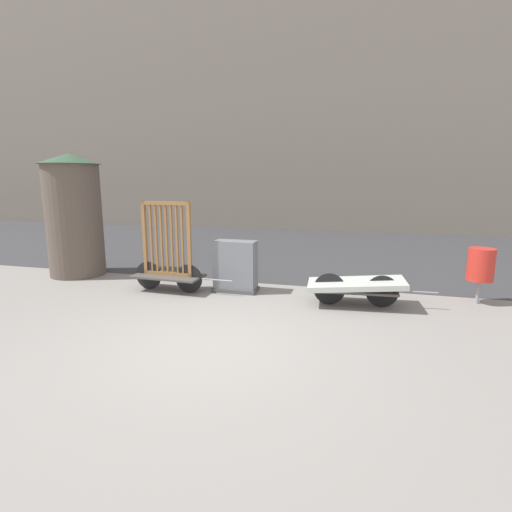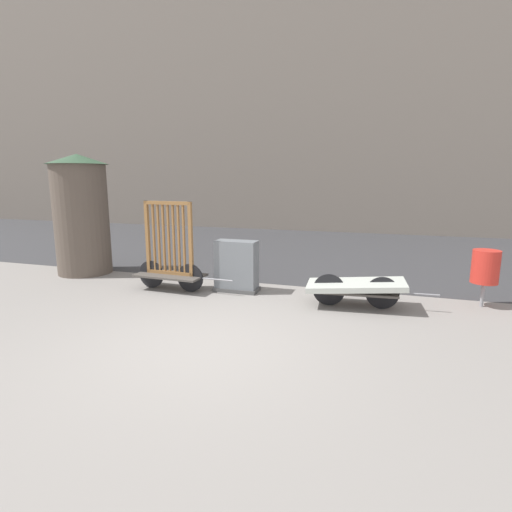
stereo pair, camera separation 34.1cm
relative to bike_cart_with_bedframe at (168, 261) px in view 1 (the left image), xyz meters
name	(u,v)px [view 1 (the left image)]	position (x,y,z in m)	size (l,w,h in m)	color
ground_plane	(210,346)	(1.88, -2.42, -0.63)	(60.00, 60.00, 0.00)	gray
road_strip	(302,249)	(1.88, 5.80, -0.62)	(56.00, 9.43, 0.01)	#38383A
building_facade	(327,82)	(1.88, 12.51, 6.08)	(48.00, 4.00, 13.40)	slate
bike_cart_with_bedframe	(168,261)	(0.00, 0.00, 0.00)	(2.19, 0.72, 1.85)	#4C4742
bike_cart_with_mattress	(356,286)	(3.77, 0.00, -0.25)	(2.31, 0.95, 0.59)	#4C4742
utility_cabinet	(235,268)	(1.35, 0.33, -0.14)	(0.92, 0.45, 1.06)	#4C4C4C
trash_bin	(481,265)	(5.98, 0.73, 0.11)	(0.46, 0.46, 1.05)	gray
advertising_column	(74,214)	(-2.81, 0.73, 0.84)	(1.42, 1.42, 2.88)	brown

